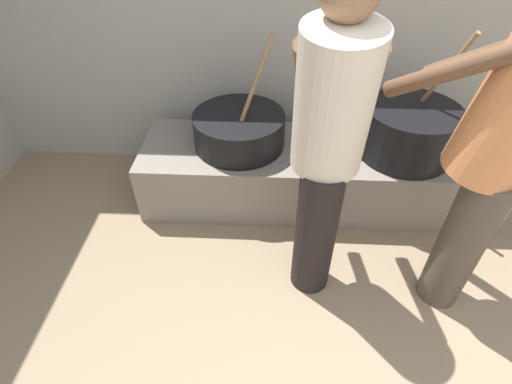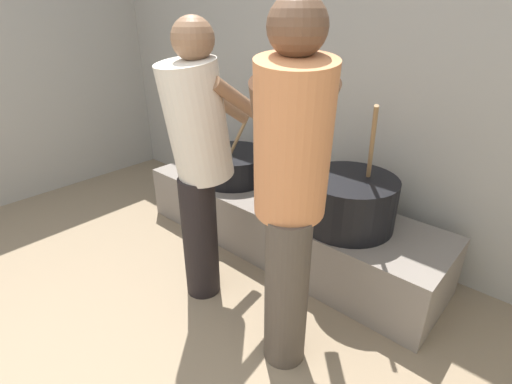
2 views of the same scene
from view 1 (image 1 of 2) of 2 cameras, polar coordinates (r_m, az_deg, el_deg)
name	(u,v)px [view 1 (image 1 of 2)]	position (r m, az deg, el deg)	size (l,w,h in m)	color
block_enclosure_rear	(375,0)	(2.65, 17.07, 25.35)	(5.40, 0.20, 2.20)	#9E998E
hearth_ledge	(316,174)	(2.53, 8.86, 2.70)	(2.19, 0.60, 0.39)	slate
cooking_pot_main	(408,131)	(2.43, 21.49, 8.31)	(0.54, 0.54, 0.75)	black
cooking_pot_secondary	(239,130)	(2.37, -2.48, 9.11)	(0.55, 0.55, 0.66)	black
cook_in_orange_shirt	(501,144)	(1.75, 32.33, 5.96)	(0.67, 0.72, 1.60)	#4C4238
cook_in_cream_shirt	(328,141)	(1.61, 10.56, 7.41)	(0.38, 0.67, 1.53)	black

